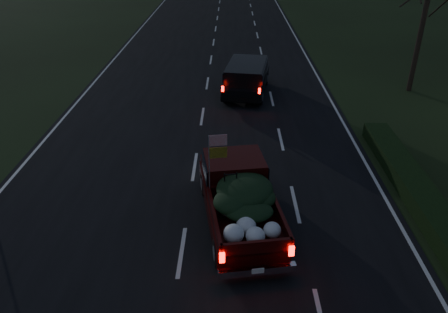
# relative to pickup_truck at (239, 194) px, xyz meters

# --- Properties ---
(ground) EXTENTS (120.00, 120.00, 0.00)m
(ground) POSITION_rel_pickup_truck_xyz_m (-1.67, -1.55, -1.02)
(ground) COLOR black
(ground) RESTS_ON ground
(road_asphalt) EXTENTS (14.00, 120.00, 0.02)m
(road_asphalt) POSITION_rel_pickup_truck_xyz_m (-1.67, -1.55, -1.01)
(road_asphalt) COLOR black
(road_asphalt) RESTS_ON ground
(hedge_row) EXTENTS (1.00, 10.00, 0.60)m
(hedge_row) POSITION_rel_pickup_truck_xyz_m (6.13, 1.45, -0.72)
(hedge_row) COLOR black
(hedge_row) RESTS_ON ground
(pickup_truck) EXTENTS (2.77, 5.46, 2.74)m
(pickup_truck) POSITION_rel_pickup_truck_xyz_m (0.00, 0.00, 0.00)
(pickup_truck) COLOR #320806
(pickup_truck) RESTS_ON ground
(lead_suv) EXTENTS (2.78, 5.19, 1.42)m
(lead_suv) POSITION_rel_pickup_truck_xyz_m (0.58, 11.75, 0.05)
(lead_suv) COLOR black
(lead_suv) RESTS_ON ground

